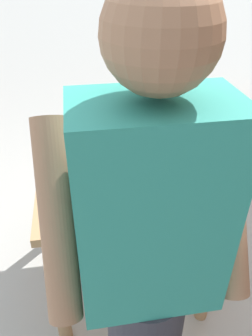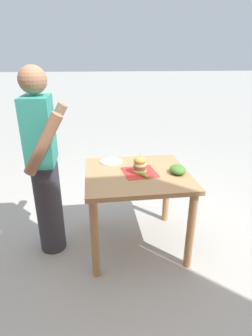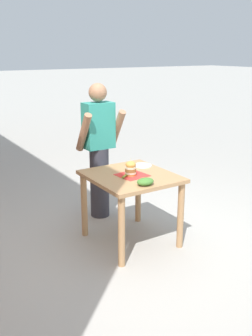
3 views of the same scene
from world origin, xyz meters
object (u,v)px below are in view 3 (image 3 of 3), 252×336
at_px(sandwich, 131,168).
at_px(side_plate_with_forks, 142,165).
at_px(side_salad, 145,182).
at_px(diner_across_table, 99,149).
at_px(pickle_spear, 124,176).
at_px(patio_table, 131,187).

height_order(sandwich, side_plate_with_forks, sandwich).
bearing_deg(side_salad, sandwich, 82.29).
relative_size(sandwich, diner_across_table, 0.11).
bearing_deg(sandwich, side_salad, -97.71).
distance_m(sandwich, diner_across_table, 0.84).
bearing_deg(pickle_spear, patio_table, 23.93).
distance_m(sandwich, side_salad, 0.34).
bearing_deg(side_plate_with_forks, patio_table, -144.36).
height_order(side_plate_with_forks, side_salad, side_salad).
relative_size(pickle_spear, side_salad, 0.49).
distance_m(side_plate_with_forks, diner_across_table, 0.65).
relative_size(side_plate_with_forks, side_salad, 1.22).
distance_m(patio_table, sandwich, 0.22).
distance_m(pickle_spear, diner_across_table, 0.88).
height_order(patio_table, side_plate_with_forks, side_plate_with_forks).
relative_size(patio_table, side_plate_with_forks, 4.23).
relative_size(patio_table, diner_across_table, 0.55).
relative_size(patio_table, sandwich, 4.86).
bearing_deg(sandwich, patio_table, 49.48).
bearing_deg(patio_table, pickle_spear, -156.07).
xyz_separation_m(patio_table, pickle_spear, (-0.12, -0.05, 0.16)).
xyz_separation_m(patio_table, side_salad, (-0.06, -0.36, 0.18)).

